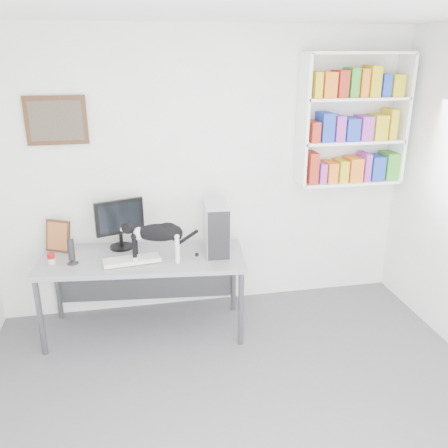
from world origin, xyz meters
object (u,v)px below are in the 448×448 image
(bookshelf, at_px, (353,120))
(desk, at_px, (145,294))
(monitor, at_px, (120,224))
(keyboard, at_px, (132,260))
(pc_tower, at_px, (216,227))
(cat, at_px, (158,242))
(speaker, at_px, (71,251))
(soup_can, at_px, (51,258))
(leaning_print, at_px, (58,235))

(bookshelf, xyz_separation_m, desk, (-2.05, -0.32, -1.48))
(monitor, relative_size, keyboard, 0.98)
(pc_tower, relative_size, cat, 0.77)
(keyboard, relative_size, speaker, 2.10)
(soup_can, height_order, cat, cat)
(keyboard, height_order, pc_tower, pc_tower)
(leaning_print, distance_m, soup_can, 0.30)
(soup_can, distance_m, cat, 0.92)
(monitor, relative_size, cat, 0.81)
(speaker, bearing_deg, soup_can, 164.93)
(keyboard, relative_size, cat, 0.83)
(keyboard, distance_m, leaning_print, 0.76)
(speaker, xyz_separation_m, soup_can, (-0.18, 0.04, -0.07))
(bookshelf, height_order, leaning_print, bookshelf)
(bookshelf, distance_m, desk, 2.54)
(speaker, bearing_deg, monitor, 29.72)
(leaning_print, bearing_deg, cat, 1.53)
(speaker, bearing_deg, desk, -1.04)
(soup_can, bearing_deg, desk, -0.52)
(desk, distance_m, cat, 0.59)
(speaker, xyz_separation_m, cat, (0.73, -0.10, 0.07))
(monitor, height_order, keyboard, monitor)
(bookshelf, relative_size, soup_can, 13.09)
(bookshelf, relative_size, pc_tower, 2.74)
(desk, distance_m, leaning_print, 0.95)
(pc_tower, bearing_deg, soup_can, -175.92)
(leaning_print, bearing_deg, soup_can, -69.44)
(keyboard, relative_size, soup_can, 5.11)
(bookshelf, distance_m, monitor, 2.39)
(soup_can, bearing_deg, keyboard, -8.63)
(soup_can, bearing_deg, bookshelf, 6.38)
(keyboard, height_order, cat, cat)
(leaning_print, bearing_deg, monitor, 22.51)
(bookshelf, height_order, soup_can, bookshelf)
(monitor, height_order, speaker, monitor)
(speaker, height_order, soup_can, speaker)
(desk, distance_m, keyboard, 0.41)
(keyboard, bearing_deg, monitor, 97.16)
(monitor, distance_m, leaning_print, 0.56)
(speaker, distance_m, cat, 0.74)
(bookshelf, height_order, keyboard, bookshelf)
(keyboard, height_order, leaning_print, leaning_print)
(cat, bearing_deg, soup_can, -179.37)
(bookshelf, xyz_separation_m, cat, (-1.91, -0.45, -0.92))
(leaning_print, height_order, cat, cat)
(desk, distance_m, pc_tower, 0.90)
(monitor, height_order, leaning_print, monitor)
(pc_tower, height_order, soup_can, pc_tower)
(cat, bearing_deg, pc_tower, 24.53)
(monitor, relative_size, pc_tower, 1.05)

